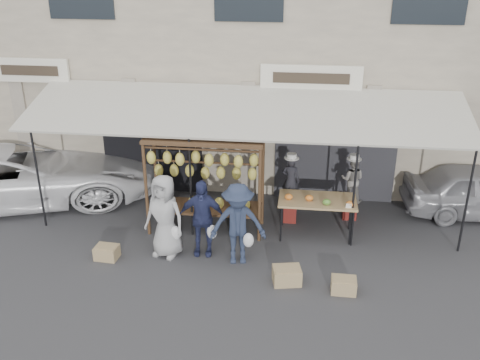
# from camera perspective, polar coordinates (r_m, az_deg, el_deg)

# --- Properties ---
(ground_plane) EXTENTS (90.00, 90.00, 0.00)m
(ground_plane) POSITION_cam_1_polar(r_m,az_deg,el_deg) (11.11, -1.16, -9.05)
(ground_plane) COLOR #2D2D30
(shophouse) EXTENTS (24.00, 6.15, 7.30)m
(shophouse) POSITION_cam_1_polar(r_m,az_deg,el_deg) (15.97, 2.13, 15.19)
(shophouse) COLOR #B7AA90
(shophouse) RESTS_ON ground_plane
(awning) EXTENTS (10.00, 2.35, 2.92)m
(awning) POSITION_cam_1_polar(r_m,az_deg,el_deg) (12.10, 0.31, 7.21)
(awning) COLOR beige
(awning) RESTS_ON ground_plane
(banana_rack) EXTENTS (2.60, 0.90, 2.24)m
(banana_rack) POSITION_cam_1_polar(r_m,az_deg,el_deg) (11.74, -3.80, 1.43)
(banana_rack) COLOR #312012
(banana_rack) RESTS_ON ground_plane
(produce_table) EXTENTS (1.70, 0.90, 1.04)m
(produce_table) POSITION_cam_1_polar(r_m,az_deg,el_deg) (11.87, 8.27, -2.25)
(produce_table) COLOR #998450
(produce_table) RESTS_ON ground_plane
(vendor_left) EXTENTS (0.48, 0.38, 1.17)m
(vendor_left) POSITION_cam_1_polar(r_m,az_deg,el_deg) (12.39, 5.43, -0.04)
(vendor_left) COLOR black
(vendor_left) RESTS_ON stool_left
(vendor_right) EXTENTS (0.60, 0.51, 1.10)m
(vendor_right) POSITION_cam_1_polar(r_m,az_deg,el_deg) (12.75, 11.89, 0.04)
(vendor_right) COLOR gray
(vendor_right) RESTS_ON stool_right
(customer_left) EXTENTS (1.01, 0.80, 1.80)m
(customer_left) POSITION_cam_1_polar(r_m,az_deg,el_deg) (11.14, -8.03, -3.84)
(customer_left) COLOR #9F9F9F
(customer_left) RESTS_ON ground_plane
(customer_mid) EXTENTS (1.00, 0.46, 1.68)m
(customer_mid) POSITION_cam_1_polar(r_m,az_deg,el_deg) (11.13, -4.11, -4.04)
(customer_mid) COLOR navy
(customer_mid) RESTS_ON ground_plane
(customer_right) EXTENTS (1.22, 0.82, 1.75)m
(customer_right) POSITION_cam_1_polar(r_m,az_deg,el_deg) (10.78, -0.22, -4.73)
(customer_right) COLOR #252F47
(customer_right) RESTS_ON ground_plane
(stool_left) EXTENTS (0.34, 0.34, 0.46)m
(stool_left) POSITION_cam_1_polar(r_m,az_deg,el_deg) (12.73, 5.29, -3.39)
(stool_left) COLOR maroon
(stool_left) RESTS_ON ground_plane
(stool_right) EXTENTS (0.41, 0.41, 0.45)m
(stool_right) POSITION_cam_1_polar(r_m,az_deg,el_deg) (13.08, 11.61, -3.07)
(stool_right) COLOR maroon
(stool_right) RESTS_ON ground_plane
(crate_near_a) EXTENTS (0.60, 0.50, 0.32)m
(crate_near_a) POSITION_cam_1_polar(r_m,az_deg,el_deg) (10.54, 5.02, -10.11)
(crate_near_a) COLOR tan
(crate_near_a) RESTS_ON ground_plane
(crate_near_b) EXTENTS (0.47, 0.36, 0.28)m
(crate_near_b) POSITION_cam_1_polar(r_m,az_deg,el_deg) (10.45, 10.99, -10.97)
(crate_near_b) COLOR tan
(crate_near_b) RESTS_ON ground_plane
(crate_far) EXTENTS (0.49, 0.39, 0.28)m
(crate_far) POSITION_cam_1_polar(r_m,az_deg,el_deg) (11.59, -14.02, -7.50)
(crate_far) COLOR tan
(crate_far) RESTS_ON ground_plane
(van) EXTENTS (5.79, 4.07, 2.20)m
(van) POSITION_cam_1_polar(r_m,az_deg,el_deg) (14.45, -24.17, 1.69)
(van) COLOR white
(van) RESTS_ON ground_plane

